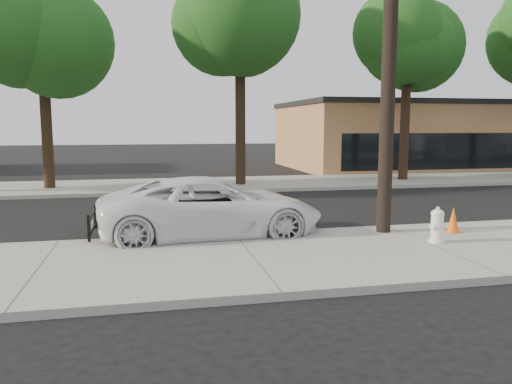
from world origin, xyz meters
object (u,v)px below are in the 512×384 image
fire_hydrant (437,226)px  traffic_cone (453,220)px  utility_pole (390,40)px  police_cruiser (212,207)px

fire_hydrant → traffic_cone: fire_hydrant is taller
utility_pole → traffic_cone: bearing=-14.6°
fire_hydrant → utility_pole: bearing=93.3°
fire_hydrant → traffic_cone: 1.31m
utility_pole → fire_hydrant: bearing=-63.4°
utility_pole → police_cruiser: utility_pole is taller
utility_pole → traffic_cone: 4.57m
police_cruiser → traffic_cone: 5.88m
police_cruiser → fire_hydrant: size_ratio=7.19×
traffic_cone → police_cruiser: bearing=167.0°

